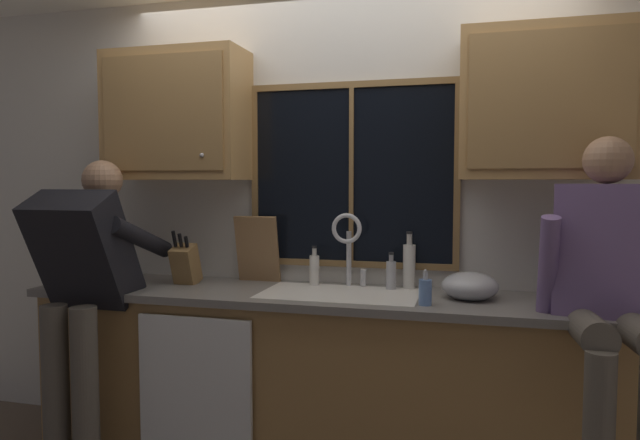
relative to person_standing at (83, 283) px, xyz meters
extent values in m
cube|color=silver|center=(1.21, 0.70, 0.30)|extent=(5.50, 0.12, 2.55)
cube|color=black|center=(1.26, 0.63, 0.55)|extent=(1.10, 0.02, 0.95)
cube|color=olive|center=(1.26, 0.62, 1.04)|extent=(1.17, 0.02, 0.04)
cube|color=olive|center=(1.26, 0.62, 0.06)|extent=(1.17, 0.02, 0.04)
cube|color=olive|center=(0.69, 0.62, 0.55)|extent=(0.03, 0.02, 0.95)
cube|color=olive|center=(1.83, 0.62, 0.55)|extent=(0.03, 0.02, 0.95)
cube|color=olive|center=(1.26, 0.62, 0.55)|extent=(0.02, 0.02, 0.95)
cube|color=#A07744|center=(1.21, 0.35, -0.54)|extent=(3.10, 0.58, 0.88)
cube|color=slate|center=(1.21, 0.33, -0.08)|extent=(3.16, 0.62, 0.04)
cube|color=white|center=(0.60, 0.03, -0.52)|extent=(0.60, 0.02, 0.74)
cube|color=#B2844C|center=(0.28, 0.48, 0.88)|extent=(0.79, 0.33, 0.72)
cube|color=#9D7443|center=(0.28, 0.31, 0.88)|extent=(0.71, 0.01, 0.62)
sphere|color=#B2B2B7|center=(0.52, 0.30, 0.65)|extent=(0.02, 0.02, 0.02)
cube|color=#B2844C|center=(2.24, 0.48, 0.88)|extent=(0.79, 0.33, 0.72)
cube|color=#9D7443|center=(2.24, 0.31, 0.88)|extent=(0.71, 0.01, 0.62)
sphere|color=#B2B2B7|center=(2.48, 0.30, 0.65)|extent=(0.02, 0.02, 0.02)
cube|color=white|center=(1.26, 0.34, -0.07)|extent=(0.80, 0.46, 0.02)
cube|color=beige|center=(1.06, 0.34, -0.17)|extent=(0.36, 0.42, 0.20)
cube|color=beige|center=(1.46, 0.34, -0.17)|extent=(0.36, 0.42, 0.20)
cube|color=white|center=(1.26, 0.34, -0.17)|extent=(0.04, 0.42, 0.20)
cylinder|color=silver|center=(1.26, 0.56, 0.09)|extent=(0.03, 0.03, 0.30)
torus|color=silver|center=(1.26, 0.50, 0.26)|extent=(0.16, 0.02, 0.16)
cylinder|color=silver|center=(1.34, 0.56, -0.01)|extent=(0.03, 0.03, 0.09)
cylinder|color=#595147|center=(-0.08, -0.12, -0.54)|extent=(0.13, 0.13, 0.88)
cylinder|color=#595147|center=(0.09, -0.12, -0.54)|extent=(0.13, 0.13, 0.88)
cube|color=black|center=(0.00, 0.01, 0.17)|extent=(0.44, 0.45, 0.62)
sphere|color=#A57A5B|center=(0.00, 0.18, 0.52)|extent=(0.21, 0.21, 0.21)
cylinder|color=black|center=(-0.22, 0.19, 0.22)|extent=(0.09, 0.52, 0.26)
cylinder|color=black|center=(0.22, 0.19, 0.22)|extent=(0.09, 0.52, 0.26)
cylinder|color=#595147|center=(2.37, -0.05, -0.08)|extent=(0.14, 0.43, 0.16)
cylinder|color=#595147|center=(2.55, -0.05, -0.08)|extent=(0.14, 0.43, 0.16)
cylinder|color=#595147|center=(2.37, -0.27, -0.33)|extent=(0.11, 0.11, 0.46)
cube|color=slate|center=(2.46, 0.17, 0.22)|extent=(0.43, 0.27, 0.56)
sphere|color=#A57A5B|center=(2.46, 0.17, 0.60)|extent=(0.20, 0.20, 0.20)
cylinder|color=slate|center=(2.23, 0.12, 0.14)|extent=(0.08, 0.20, 0.47)
cube|color=olive|center=(0.37, 0.39, 0.05)|extent=(0.12, 0.18, 0.25)
cylinder|color=black|center=(0.34, 0.33, 0.20)|extent=(0.02, 0.05, 0.09)
cylinder|color=black|center=(0.37, 0.33, 0.19)|extent=(0.02, 0.04, 0.08)
cylinder|color=black|center=(0.41, 0.33, 0.19)|extent=(0.02, 0.04, 0.06)
cube|color=#997047|center=(0.73, 0.55, 0.13)|extent=(0.25, 0.10, 0.38)
ellipsoid|color=#B7B7BC|center=(1.90, 0.38, 0.01)|extent=(0.27, 0.27, 0.14)
cylinder|color=#668CCC|center=(1.71, 0.17, 0.00)|extent=(0.06, 0.06, 0.12)
cylinder|color=silver|center=(1.71, 0.17, 0.08)|extent=(0.02, 0.02, 0.04)
cylinder|color=silver|center=(1.71, 0.15, 0.10)|extent=(0.01, 0.04, 0.01)
cylinder|color=silver|center=(1.07, 0.53, 0.03)|extent=(0.05, 0.05, 0.16)
cylinder|color=#B3AFA7|center=(1.07, 0.53, 0.13)|extent=(0.02, 0.02, 0.04)
cylinder|color=black|center=(1.07, 0.53, 0.16)|extent=(0.03, 0.03, 0.01)
cylinder|color=silver|center=(1.59, 0.57, 0.06)|extent=(0.07, 0.07, 0.23)
cylinder|color=#B3AFA7|center=(1.59, 0.57, 0.21)|extent=(0.03, 0.03, 0.06)
cylinder|color=black|center=(1.59, 0.57, 0.24)|extent=(0.03, 0.03, 0.01)
cylinder|color=#B7B7BC|center=(1.50, 0.52, 0.02)|extent=(0.05, 0.05, 0.15)
cylinder|color=#929296|center=(1.50, 0.52, 0.11)|extent=(0.02, 0.02, 0.04)
cylinder|color=black|center=(1.50, 0.52, 0.13)|extent=(0.03, 0.03, 0.01)
camera|label=1|loc=(1.91, -2.48, 0.51)|focal=32.23mm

